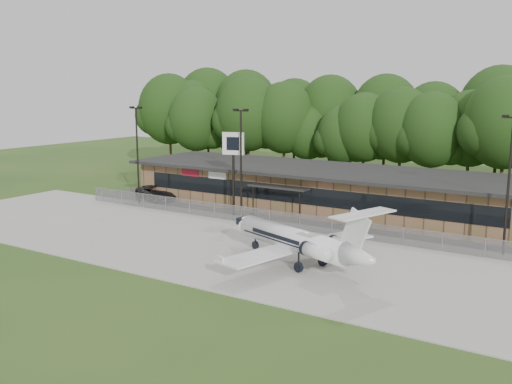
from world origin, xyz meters
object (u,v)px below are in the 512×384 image
Objects in this scene: terminal at (324,189)px; pole_sign at (233,152)px; suv at (156,193)px; business_jet at (298,241)px.

pole_sign is (-6.05, -7.14, 3.96)m from terminal.
pole_sign is (11.72, -2.13, 5.33)m from suv.
business_jet is (6.40, -17.57, -0.45)m from terminal.
business_jet is 2.44× the size of suv.
business_jet is at bearing -53.20° from pole_sign.
business_jet is 27.26m from suv.
business_jet is 1.77× the size of pole_sign.
suv is (-17.77, -5.01, -1.37)m from terminal.
business_jet is at bearing -95.54° from suv.
suv is (-24.17, 12.56, -0.92)m from business_jet.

